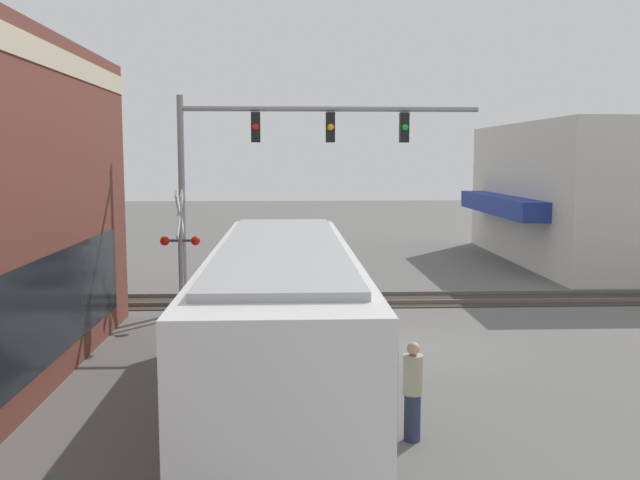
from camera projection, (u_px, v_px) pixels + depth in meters
ground_plane at (396, 349)px, 17.77m from camera, size 120.00×120.00×0.00m
shop_building at (590, 193)px, 32.41m from camera, size 13.94×8.39×6.25m
city_bus at (283, 318)px, 13.39m from camera, size 11.62×2.59×3.18m
traffic_signal_gantry at (277, 150)px, 21.49m from camera, size 0.42×9.09×6.59m
crossing_signal at (180, 241)px, 21.02m from camera, size 1.41×1.18×3.81m
rail_track_near at (369, 300)px, 23.72m from camera, size 2.60×60.00×0.15m
parked_car_grey at (285, 259)px, 28.53m from camera, size 4.25×1.82×1.45m
pedestrian_near_bus at (413, 391)px, 11.93m from camera, size 0.34×0.34×1.70m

